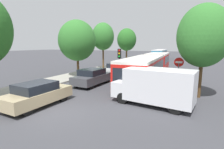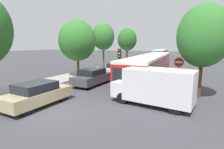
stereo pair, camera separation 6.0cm
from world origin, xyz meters
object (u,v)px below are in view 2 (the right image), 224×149
queued_car_tan (37,94)px  tree_left_mid (77,42)px  queued_car_white (117,69)px  direction_sign_post (202,57)px  city_bus_rear (160,54)px  traffic_light (119,58)px  queued_car_navy (134,64)px  no_entry_sign (178,70)px  tree_left_far (103,37)px  tree_left_distant (127,40)px  queued_car_graphite (93,77)px  queued_car_blue (146,61)px  articulated_bus (151,65)px  tree_right_near (203,38)px  white_van (155,86)px

queued_car_tan → tree_left_mid: (-3.78, 9.31, 3.37)m
queued_car_white → direction_sign_post: (9.38, -0.98, 1.80)m
city_bus_rear → traffic_light: (2.10, -32.62, 1.05)m
queued_car_tan → tree_left_mid: 10.60m
queued_car_navy → traffic_light: bearing=-166.5°
no_entry_sign → tree_left_mid: bearing=-103.2°
city_bus_rear → tree_left_far: (-4.25, -24.29, 3.46)m
no_entry_sign → traffic_light: bearing=-103.6°
no_entry_sign → tree_left_distant: bearing=-149.2°
queued_car_navy → tree_left_mid: bearing=161.4°
queued_car_graphite → queued_car_navy: 12.59m
queued_car_blue → city_bus_rear: bearing=3.1°
articulated_bus → queued_car_white: bearing=-93.4°
queued_car_blue → tree_left_distant: 6.04m
no_entry_sign → queued_car_white: bearing=-127.1°
traffic_light → tree_left_distant: bearing=-173.1°
queued_car_blue → traffic_light: 17.48m
no_entry_sign → queued_car_tan: bearing=-48.7°
queued_car_navy → tree_left_mid: 10.91m
direction_sign_post → queued_car_blue: bearing=-63.5°
tree_left_mid → tree_right_near: bearing=-13.0°
queued_car_navy → white_van: (6.62, -15.70, 0.51)m
queued_car_navy → tree_left_far: 6.48m
queued_car_navy → direction_sign_post: 12.12m
white_van → queued_car_blue: bearing=-66.8°
articulated_bus → queued_car_navy: bearing=-150.5°
queued_car_white → queued_car_blue: queued_car_blue is taller
city_bus_rear → tree_right_near: size_ratio=1.80×
city_bus_rear → traffic_light: 32.71m
tree_right_near → city_bus_rear: bearing=104.8°
queued_car_navy → tree_left_mid: tree_left_mid is taller
white_van → tree_left_mid: bearing=-23.1°
articulated_bus → traffic_light: traffic_light is taller
queued_car_graphite → tree_right_near: tree_right_near is taller
articulated_bus → queued_car_white: 4.28m
articulated_bus → queued_car_blue: bearing=-166.2°
queued_car_graphite → queued_car_navy: bearing=2.8°
no_entry_sign → tree_left_far: size_ratio=0.40×
tree_left_far → tree_right_near: (13.26, -9.94, -0.65)m
queued_car_navy → tree_right_near: (9.10, -12.64, 3.53)m
queued_car_tan → queued_car_white: 12.47m
tree_left_far → queued_car_tan: bearing=-75.4°
white_van → tree_left_far: size_ratio=0.74×
articulated_bus → no_entry_sign: (3.47, -5.80, 0.37)m
white_van → tree_right_near: 4.96m
queued_car_navy → queued_car_blue: queued_car_blue is taller
articulated_bus → tree_left_far: (-8.34, 3.86, 3.40)m
queued_car_tan → queued_car_navy: size_ratio=1.04×
no_entry_sign → tree_left_mid: size_ratio=0.43×
traffic_light → no_entry_sign: traffic_light is taller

